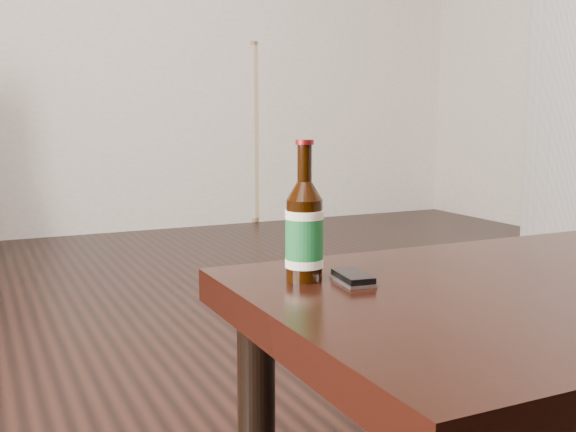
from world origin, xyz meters
name	(u,v)px	position (x,y,z in m)	size (l,w,h in m)	color
wall_back	(94,5)	(0.00, 3.01, 1.35)	(5.00, 0.02, 2.70)	beige
bookshelf	(203,129)	(0.71, 3.17, 0.62)	(0.64, 0.30, 1.19)	tan
beer_bottle	(304,232)	(-0.22, -0.17, 0.52)	(0.07, 0.07, 0.23)	black
phone	(353,278)	(-0.16, -0.22, 0.45)	(0.06, 0.10, 0.02)	silver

